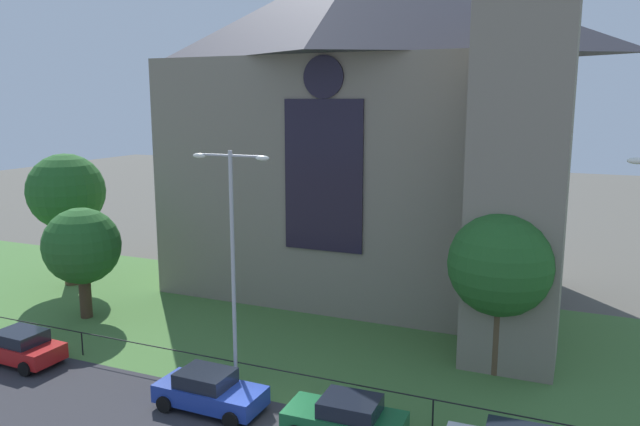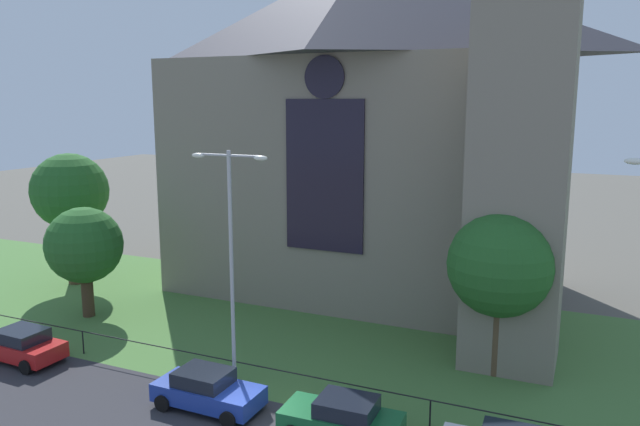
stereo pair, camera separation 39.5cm
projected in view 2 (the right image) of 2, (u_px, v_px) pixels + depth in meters
ground at (353, 333)px, 31.23m from camera, size 160.00×160.00×0.00m
grass_verge at (338, 347)px, 29.43m from camera, size 120.00×20.00×0.01m
church_building at (373, 124)px, 36.46m from camera, size 23.20×16.20×26.00m
iron_railing at (234, 364)px, 25.26m from camera, size 32.80×0.07×1.13m
tree_left_near at (84, 246)px, 33.05m from camera, size 4.09×4.09×6.03m
tree_left_far at (70, 193)px, 38.80m from camera, size 4.76×4.76×8.39m
tree_right_near at (500, 266)px, 25.71m from camera, size 4.42×4.42×7.09m
streetlamp_near at (231, 244)px, 24.22m from camera, size 3.37×0.26×9.75m
parked_car_red at (20, 345)px, 27.84m from camera, size 4.26×2.15×1.51m
parked_car_blue at (207, 390)px, 23.51m from camera, size 4.22×2.07×1.51m
parked_car_green at (343, 418)px, 21.41m from camera, size 4.25×2.13×1.51m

